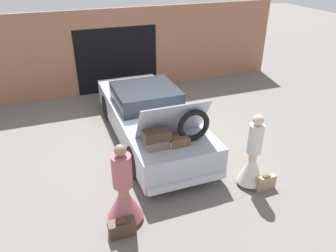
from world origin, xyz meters
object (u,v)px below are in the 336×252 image
(car, at_px, (150,117))
(suitcase_beside_right_person, at_px, (265,183))
(person_right, at_px, (252,161))
(person_left, at_px, (124,195))
(suitcase_beside_left_person, at_px, (122,228))

(car, xyz_separation_m, suitcase_beside_right_person, (1.58, -2.91, -0.46))
(person_right, bearing_deg, suitcase_beside_right_person, -132.16)
(car, bearing_deg, person_left, -116.55)
(suitcase_beside_right_person, bearing_deg, suitcase_beside_left_person, -176.67)
(person_right, xyz_separation_m, suitcase_beside_right_person, (0.21, -0.26, -0.44))
(car, distance_m, suitcase_beside_right_person, 3.34)
(car, distance_m, person_right, 2.98)
(suitcase_beside_right_person, bearing_deg, person_right, 129.59)
(suitcase_beside_left_person, bearing_deg, suitcase_beside_right_person, 3.33)
(person_right, height_order, suitcase_beside_right_person, person_right)
(person_right, distance_m, suitcase_beside_right_person, 0.55)
(car, relative_size, person_left, 3.11)
(car, xyz_separation_m, person_left, (-1.37, -2.74, -0.04))
(car, height_order, suitcase_beside_right_person, car)
(person_right, distance_m, suitcase_beside_left_person, 2.95)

